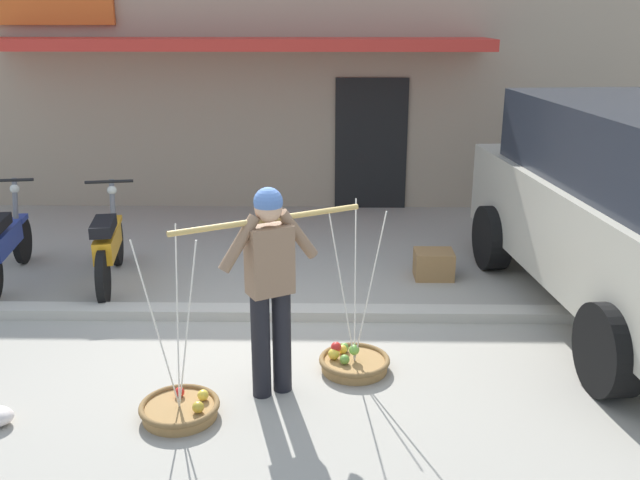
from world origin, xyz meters
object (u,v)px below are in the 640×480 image
(motorcycle_nearest_shop, at_px, (5,244))
(motorcycle_second_in_row, at_px, (109,245))
(fruit_basket_left_side, at_px, (353,361))
(fruit_basket_right_side, at_px, (180,408))
(wooden_crate, at_px, (434,264))
(fruit_vendor, at_px, (270,279))

(motorcycle_nearest_shop, xyz_separation_m, motorcycle_second_in_row, (1.19, -0.05, 0.00))
(fruit_basket_left_side, distance_m, fruit_basket_right_side, 1.53)
(fruit_basket_right_side, xyz_separation_m, wooden_crate, (2.32, 2.98, 0.09))
(fruit_basket_left_side, xyz_separation_m, motorcycle_second_in_row, (-2.67, 1.97, 0.37))
(motorcycle_nearest_shop, height_order, motorcycle_second_in_row, same)
(fruit_basket_right_side, height_order, motorcycle_nearest_shop, fruit_basket_right_side)
(fruit_vendor, distance_m, wooden_crate, 3.19)
(fruit_basket_right_side, height_order, wooden_crate, fruit_basket_right_side)
(fruit_vendor, bearing_deg, motorcycle_nearest_shop, 143.16)
(fruit_vendor, height_order, fruit_basket_left_side, fruit_vendor)
(fruit_basket_right_side, distance_m, motorcycle_second_in_row, 3.06)
(motorcycle_nearest_shop, distance_m, motorcycle_second_in_row, 1.19)
(fruit_vendor, bearing_deg, fruit_basket_left_side, 29.90)
(motorcycle_second_in_row, bearing_deg, fruit_basket_right_side, -63.79)
(fruit_vendor, bearing_deg, fruit_basket_right_side, -150.55)
(motorcycle_nearest_shop, bearing_deg, wooden_crate, 2.44)
(fruit_basket_left_side, height_order, motorcycle_second_in_row, fruit_basket_left_side)
(motorcycle_second_in_row, height_order, wooden_crate, motorcycle_second_in_row)
(fruit_basket_right_side, relative_size, motorcycle_second_in_row, 0.80)
(motorcycle_second_in_row, bearing_deg, fruit_vendor, -49.45)
(fruit_vendor, relative_size, wooden_crate, 3.85)
(fruit_vendor, relative_size, motorcycle_second_in_row, 0.94)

